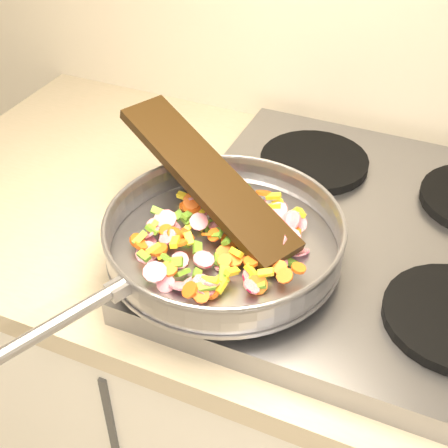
% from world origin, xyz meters
% --- Properties ---
extents(cooktop, '(0.60, 0.60, 0.04)m').
position_xyz_m(cooktop, '(-0.70, 1.67, 0.92)').
color(cooktop, '#939399').
rests_on(cooktop, counter_top).
extents(grate_fl, '(0.19, 0.19, 0.02)m').
position_xyz_m(grate_fl, '(-0.84, 1.52, 0.95)').
color(grate_fl, black).
rests_on(grate_fl, cooktop).
extents(grate_bl, '(0.19, 0.19, 0.02)m').
position_xyz_m(grate_bl, '(-0.84, 1.81, 0.95)').
color(grate_bl, black).
rests_on(grate_bl, cooktop).
extents(saute_pan, '(0.38, 0.52, 0.06)m').
position_xyz_m(saute_pan, '(-0.89, 1.51, 0.99)').
color(saute_pan, '#9E9EA5').
rests_on(saute_pan, grate_fl).
extents(vegetable_heap, '(0.26, 0.26, 0.05)m').
position_xyz_m(vegetable_heap, '(-0.89, 1.52, 0.98)').
color(vegetable_heap, '#609B28').
rests_on(vegetable_heap, saute_pan).
extents(wooden_spatula, '(0.33, 0.21, 0.11)m').
position_xyz_m(wooden_spatula, '(-0.94, 1.58, 1.03)').
color(wooden_spatula, black).
rests_on(wooden_spatula, saute_pan).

